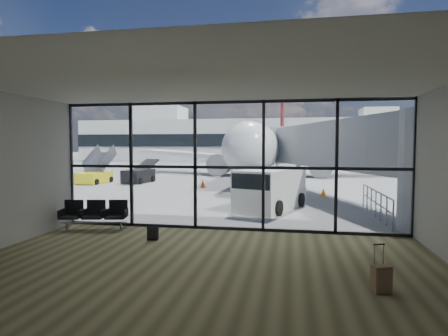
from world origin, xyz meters
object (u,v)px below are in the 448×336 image
(seating_row, at_px, (95,213))
(airliner, at_px, (272,148))
(mobile_stairs, at_px, (95,176))
(service_van, at_px, (270,189))
(backpack, at_px, (153,233))
(belt_loader, at_px, (139,175))
(suitcase, at_px, (382,279))

(seating_row, height_order, airliner, airliner)
(mobile_stairs, bearing_deg, service_van, -30.91)
(backpack, xyz_separation_m, airliner, (2.20, 28.12, 2.51))
(airliner, bearing_deg, belt_loader, -129.43)
(backpack, distance_m, service_van, 7.21)
(service_van, relative_size, mobile_stairs, 1.34)
(backpack, height_order, suitcase, suitcase)
(belt_loader, relative_size, mobile_stairs, 1.17)
(airliner, bearing_deg, backpack, -91.89)
(suitcase, xyz_separation_m, airliner, (-3.84, 31.32, 2.44))
(suitcase, bearing_deg, backpack, 131.33)
(backpack, xyz_separation_m, mobile_stairs, (-11.03, 16.19, 0.35))
(seating_row, relative_size, service_van, 0.49)
(service_van, xyz_separation_m, belt_loader, (-10.99, 10.73, -0.35))
(airliner, bearing_deg, suitcase, -80.42)
(mobile_stairs, bearing_deg, belt_loader, 19.08)
(service_van, xyz_separation_m, mobile_stairs, (-14.31, 9.81, -0.39))
(backpack, height_order, mobile_stairs, mobile_stairs)
(seating_row, relative_size, backpack, 4.86)
(backpack, relative_size, service_van, 0.10)
(seating_row, bearing_deg, airliner, 68.99)
(suitcase, bearing_deg, airliner, 76.21)
(airliner, xyz_separation_m, belt_loader, (-9.92, -11.01, -2.12))
(suitcase, distance_m, airliner, 31.65)
(backpack, distance_m, mobile_stairs, 19.60)
(seating_row, relative_size, mobile_stairs, 0.66)
(airliner, height_order, service_van, airliner)
(mobile_stairs, bearing_deg, airliner, 45.55)
(mobile_stairs, bearing_deg, seating_row, -57.22)
(suitcase, relative_size, airliner, 0.03)
(suitcase, height_order, service_van, service_van)
(suitcase, xyz_separation_m, service_van, (-2.77, 9.58, 0.67))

